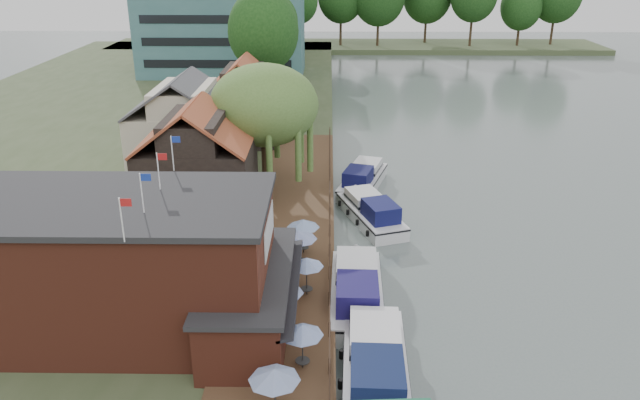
{
  "coord_description": "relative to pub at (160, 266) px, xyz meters",
  "views": [
    {
      "loc": [
        -5.39,
        -29.05,
        19.79
      ],
      "look_at": [
        -6.0,
        12.0,
        3.0
      ],
      "focal_mm": 35.0,
      "sensor_mm": 36.0,
      "label": 1
    }
  ],
  "objects": [
    {
      "name": "ground",
      "position": [
        14.0,
        1.0,
        -4.65
      ],
      "size": [
        260.0,
        260.0,
        0.0
      ],
      "primitive_type": "plane",
      "color": "#53615E",
      "rests_on": "ground"
    },
    {
      "name": "land_bank",
      "position": [
        -16.0,
        36.0,
        -4.15
      ],
      "size": [
        50.0,
        140.0,
        1.0
      ],
      "primitive_type": "cube",
      "color": "#384728",
      "rests_on": "ground"
    },
    {
      "name": "quay_deck",
      "position": [
        6.0,
        11.0,
        -3.6
      ],
      "size": [
        6.0,
        50.0,
        0.1
      ],
      "primitive_type": "cube",
      "color": "#47301E",
      "rests_on": "land_bank"
    },
    {
      "name": "quay_rail",
      "position": [
        8.7,
        11.5,
        -3.15
      ],
      "size": [
        0.2,
        49.0,
        1.0
      ],
      "primitive_type": null,
      "color": "black",
      "rests_on": "land_bank"
    },
    {
      "name": "pub",
      "position": [
        0.0,
        0.0,
        0.0
      ],
      "size": [
        20.0,
        11.0,
        7.3
      ],
      "primitive_type": null,
      "color": "maroon",
      "rests_on": "land_bank"
    },
    {
      "name": "hotel_block",
      "position": [
        -8.0,
        71.0,
        2.5
      ],
      "size": [
        25.4,
        12.4,
        12.3
      ],
      "primitive_type": null,
      "color": "#38666B",
      "rests_on": "land_bank"
    },
    {
      "name": "cottage_a",
      "position": [
        -1.0,
        15.0,
        0.6
      ],
      "size": [
        8.6,
        7.6,
        8.5
      ],
      "primitive_type": null,
      "color": "black",
      "rests_on": "land_bank"
    },
    {
      "name": "cottage_b",
      "position": [
        -4.0,
        25.0,
        0.6
      ],
      "size": [
        9.6,
        8.6,
        8.5
      ],
      "primitive_type": null,
      "color": "beige",
      "rests_on": "land_bank"
    },
    {
      "name": "cottage_c",
      "position": [
        0.0,
        34.0,
        0.6
      ],
      "size": [
        7.6,
        7.6,
        8.5
      ],
      "primitive_type": null,
      "color": "black",
      "rests_on": "land_bank"
    },
    {
      "name": "willow",
      "position": [
        3.5,
        20.0,
        1.56
      ],
      "size": [
        8.6,
        8.6,
        10.43
      ],
      "primitive_type": null,
      "color": "#476B2D",
      "rests_on": "land_bank"
    },
    {
      "name": "umbrella_0",
      "position": [
        6.38,
        -6.78,
        -2.36
      ],
      "size": [
        2.23,
        2.23,
        2.38
      ],
      "primitive_type": null,
      "color": "navy",
      "rests_on": "quay_deck"
    },
    {
      "name": "umbrella_1",
      "position": [
        7.42,
        -3.5,
        -2.36
      ],
      "size": [
        2.02,
        2.02,
        2.38
      ],
      "primitive_type": null,
      "color": "#1B4095",
      "rests_on": "quay_deck"
    },
    {
      "name": "umbrella_2",
      "position": [
        6.38,
        0.28,
        -2.36
      ],
      "size": [
        1.94,
        1.94,
        2.38
      ],
      "primitive_type": null,
      "color": "navy",
      "rests_on": "quay_deck"
    },
    {
      "name": "umbrella_3",
      "position": [
        7.38,
        3.22,
        -2.36
      ],
      "size": [
        1.98,
        1.98,
        2.38
      ],
      "primitive_type": null,
      "color": "#1B4096",
      "rests_on": "quay_deck"
    },
    {
      "name": "umbrella_4",
      "position": [
        6.75,
        6.8,
        -2.36
      ],
      "size": [
        2.36,
        2.36,
        2.38
      ],
      "primitive_type": null,
      "color": "navy",
      "rests_on": "quay_deck"
    },
    {
      "name": "umbrella_5",
      "position": [
        6.98,
        8.53,
        -2.36
      ],
      "size": [
        2.14,
        2.14,
        2.38
      ],
      "primitive_type": null,
      "color": "navy",
      "rests_on": "quay_deck"
    },
    {
      "name": "cruiser_0",
      "position": [
        10.92,
        -3.23,
        -3.34
      ],
      "size": [
        3.88,
        10.81,
        2.62
      ],
      "primitive_type": null,
      "rotation": [
        0.0,
        0.0,
        -0.04
      ],
      "color": "silver",
      "rests_on": "ground"
    },
    {
      "name": "cruiser_1",
      "position": [
        10.3,
        4.01,
        -3.37
      ],
      "size": [
        3.69,
        10.56,
        2.56
      ],
      "primitive_type": null,
      "rotation": [
        0.0,
        0.0,
        -0.03
      ],
      "color": "white",
      "rests_on": "ground"
    },
    {
      "name": "cruiser_2",
      "position": [
        11.88,
        15.88,
        -3.5
      ],
      "size": [
        6.01,
        10.06,
        2.31
      ],
      "primitive_type": null,
      "rotation": [
        0.0,
        0.0,
        0.33
      ],
      "color": "silver",
      "rests_on": "ground"
    },
    {
      "name": "cruiser_3",
      "position": [
        11.6,
        23.29,
        -3.5
      ],
      "size": [
        5.67,
        10.05,
        2.31
      ],
      "primitive_type": null,
      "rotation": [
        0.0,
        0.0,
        -0.29
      ],
      "color": "silver",
      "rests_on": "ground"
    },
    {
      "name": "bank_tree_0",
      "position": [
        1.14,
        43.96,
        3.59
      ],
      "size": [
        8.02,
        8.02,
        14.49
      ],
      "primitive_type": null,
      "color": "#143811",
      "rests_on": "land_bank"
    },
    {
      "name": "bank_tree_1",
      "position": [
        1.32,
        50.15,
        3.17
      ],
      "size": [
        6.85,
        6.85,
        13.65
      ],
      "primitive_type": null,
      "color": "#143811",
      "rests_on": "land_bank"
    },
    {
      "name": "bank_tree_2",
      "position": [
        1.18,
        57.3,
        2.92
      ],
      "size": [
        6.49,
        6.49,
        13.15
      ],
      "primitive_type": null,
      "color": "#143811",
      "rests_on": "land_bank"
    },
    {
      "name": "bank_tree_3",
      "position": [
        0.22,
        78.31,
        2.69
      ],
      "size": [
        8.5,
        8.5,
        12.68
      ],
      "primitive_type": null,
      "color": "#143811",
      "rests_on": "land_bank"
    },
    {
      "name": "bank_tree_4",
      "position": [
        3.22,
        85.28,
        3.16
      ],
      "size": [
        6.68,
        6.68,
        13.61
      ],
      "primitive_type": null,
      "color": "#143811",
      "rests_on": "land_bank"
    },
    {
      "name": "bank_tree_5",
      "position": [
        0.4,
        95.0,
        2.02
      ],
      "size": [
        6.85,
        6.85,
        11.33
      ],
      "primitive_type": null,
      "color": "#143811",
      "rests_on": "land_bank"
    }
  ]
}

